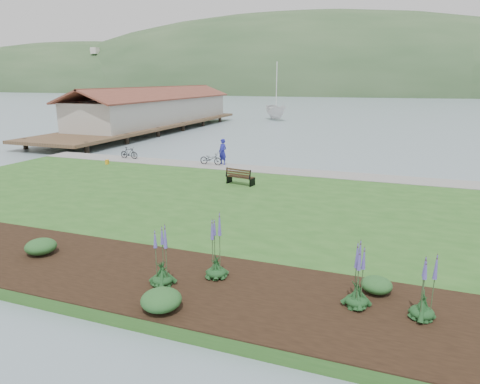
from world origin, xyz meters
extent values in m
plane|color=gray|center=(0.00, 0.00, 0.00)|extent=(600.00, 600.00, 0.00)
cube|color=#29591F|center=(0.00, -2.00, 0.20)|extent=(34.00, 20.00, 0.40)
cube|color=gray|center=(0.00, 6.90, 0.42)|extent=(34.00, 2.20, 0.03)
cube|color=black|center=(3.00, -9.80, 0.42)|extent=(24.00, 4.40, 0.04)
cube|color=#4C3826|center=(-20.00, 26.00, 0.85)|extent=(8.00, 36.00, 0.30)
cube|color=#B2ADA3|center=(-20.00, 28.00, 2.50)|extent=(6.40, 28.00, 3.00)
cube|color=black|center=(0.72, 2.48, 0.85)|extent=(1.69, 0.86, 0.05)
cube|color=black|center=(0.66, 2.18, 1.15)|extent=(1.61, 0.46, 0.50)
cube|color=black|center=(-0.05, 2.63, 0.62)|extent=(0.17, 0.55, 0.44)
cube|color=black|center=(1.49, 2.32, 0.62)|extent=(0.17, 0.55, 0.44)
imported|color=#212299|center=(-2.50, 7.50, 1.49)|extent=(0.94, 0.80, 2.18)
imported|color=black|center=(-3.30, 7.20, 0.84)|extent=(0.63, 1.69, 0.87)
imported|color=black|center=(-10.16, 7.20, 0.85)|extent=(0.44, 1.50, 0.90)
imported|color=silver|center=(-9.47, 46.22, 0.00)|extent=(15.01, 15.07, 28.37)
cube|color=orange|center=(-10.42, 4.83, 0.56)|extent=(0.27, 0.34, 0.32)
ellipsoid|color=#14381A|center=(2.92, -10.19, 0.59)|extent=(0.62, 0.62, 0.31)
cone|color=#4A4197|center=(2.92, -10.19, 1.60)|extent=(0.32, 0.32, 1.71)
ellipsoid|color=#14381A|center=(4.22, -9.18, 0.59)|extent=(0.62, 0.62, 0.31)
cone|color=#4A4197|center=(4.22, -9.18, 1.76)|extent=(0.32, 0.32, 2.03)
ellipsoid|color=#14381A|center=(8.44, -9.46, 0.59)|extent=(0.62, 0.62, 0.31)
cone|color=#4A4197|center=(8.44, -9.46, 1.51)|extent=(0.36, 0.36, 1.53)
ellipsoid|color=#14381A|center=(10.06, -9.48, 0.59)|extent=(0.62, 0.62, 0.31)
cone|color=#4A4197|center=(10.06, -9.48, 1.65)|extent=(0.32, 0.32, 1.81)
ellipsoid|color=#1E4C21|center=(-2.25, -9.62, 0.70)|extent=(1.05, 1.05, 0.53)
ellipsoid|color=#1E4C21|center=(3.62, -11.43, 0.71)|extent=(1.09, 1.09, 0.54)
ellipsoid|color=#1E4C21|center=(8.90, -8.45, 0.66)|extent=(0.88, 0.88, 0.44)
camera|label=1|loc=(9.10, -20.23, 6.36)|focal=32.00mm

